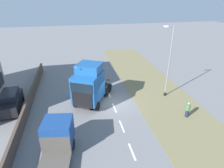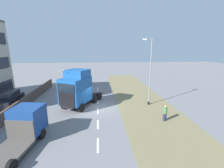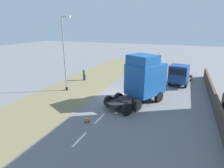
# 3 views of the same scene
# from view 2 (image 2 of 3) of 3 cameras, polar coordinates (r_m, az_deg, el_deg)

# --- Properties ---
(ground_plane) EXTENTS (120.00, 120.00, 0.00)m
(ground_plane) POSITION_cam_2_polar(r_m,az_deg,el_deg) (18.78, -5.44, -9.05)
(ground_plane) COLOR slate
(ground_plane) RESTS_ON ground
(grass_verge) EXTENTS (7.00, 44.00, 0.01)m
(grass_verge) POSITION_cam_2_polar(r_m,az_deg,el_deg) (19.67, 12.51, -8.24)
(grass_verge) COLOR olive
(grass_verge) RESTS_ON ground
(lane_markings) EXTENTS (0.16, 17.80, 0.00)m
(lane_markings) POSITION_cam_2_polar(r_m,az_deg,el_deg) (19.43, -5.44, -8.25)
(lane_markings) COLOR white
(lane_markings) RESTS_ON ground
(boundary_wall) EXTENTS (0.25, 24.00, 1.33)m
(boundary_wall) POSITION_cam_2_polar(r_m,az_deg,el_deg) (20.68, -31.49, -6.96)
(boundary_wall) COLOR #4C3D33
(boundary_wall) RESTS_ON ground
(lorry_cab) EXTENTS (5.13, 6.51, 4.83)m
(lorry_cab) POSITION_cam_2_polar(r_m,az_deg,el_deg) (18.67, -13.20, -1.89)
(lorry_cab) COLOR black
(lorry_cab) RESTS_ON ground
(flatbed_truck) EXTENTS (3.03, 6.09, 2.69)m
(flatbed_truck) POSITION_cam_2_polar(r_m,az_deg,el_deg) (13.75, -30.22, -13.26)
(flatbed_truck) COLOR navy
(flatbed_truck) RESTS_ON ground
(parked_car) EXTENTS (2.18, 4.60, 2.07)m
(parked_car) POSITION_cam_2_polar(r_m,az_deg,el_deg) (22.34, -34.39, -5.00)
(parked_car) COLOR black
(parked_car) RESTS_ON ground
(lamp_post) EXTENTS (1.26, 0.27, 8.30)m
(lamp_post) POSITION_cam_2_polar(r_m,az_deg,el_deg) (19.26, 14.07, 3.47)
(lamp_post) COLOR black
(lamp_post) RESTS_ON ground
(pedestrian) EXTENTS (0.39, 0.39, 1.65)m
(pedestrian) POSITION_cam_2_polar(r_m,az_deg,el_deg) (16.24, 19.54, -10.46)
(pedestrian) COLOR #1E233D
(pedestrian) RESTS_ON ground
(traffic_cone_lead) EXTENTS (0.36, 0.36, 0.58)m
(traffic_cone_lead) POSITION_cam_2_polar(r_m,az_deg,el_deg) (24.77, -3.88, -2.70)
(traffic_cone_lead) COLOR black
(traffic_cone_lead) RESTS_ON ground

